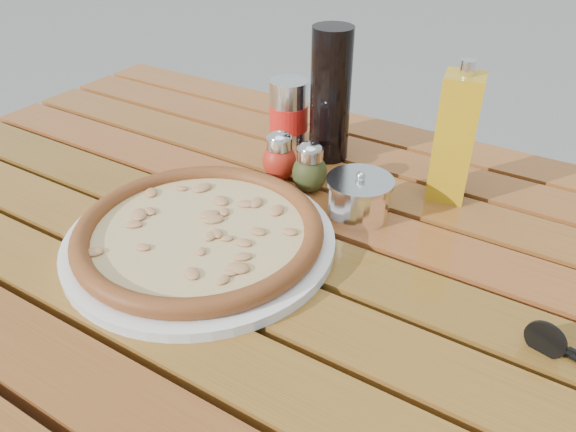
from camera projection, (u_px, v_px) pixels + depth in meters
The scene contains 9 objects.
table at pixel (281, 284), 0.80m from camera, with size 1.40×0.90×0.75m.
plate at pixel (200, 241), 0.75m from camera, with size 0.36×0.36×0.01m, color silver.
pizza at pixel (199, 231), 0.74m from camera, with size 0.42×0.42×0.03m.
pepper_shaker at pixel (279, 157), 0.88m from camera, with size 0.07×0.07×0.08m.
oregano_shaker at pixel (310, 168), 0.85m from camera, with size 0.06×0.06×0.08m.
dark_bottle at pixel (330, 95), 0.91m from camera, with size 0.07×0.07×0.22m, color black.
soda_can at pixel (289, 115), 0.97m from camera, with size 0.09×0.09×0.12m.
olive_oil_cruet at pixel (455, 138), 0.81m from camera, with size 0.06×0.06×0.21m.
parmesan_tin at pixel (359, 197), 0.80m from camera, with size 0.11×0.11×0.07m.
Camera 1 is at (0.34, -0.52, 1.20)m, focal length 35.00 mm.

